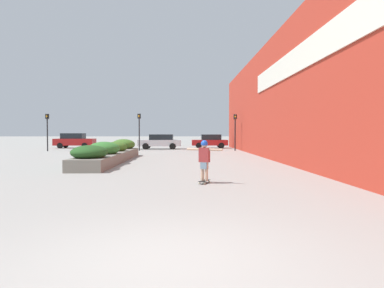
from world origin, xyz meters
name	(u,v)px	position (x,y,z in m)	size (l,w,h in m)	color
ground_plane	(164,261)	(0.00, 0.00, 0.00)	(300.00, 300.00, 0.00)	gray
building_wall_right	(278,98)	(5.85, 16.09, 3.76)	(0.67, 40.35, 7.49)	#B23323
planter_box	(111,153)	(-3.99, 15.32, 0.51)	(1.69, 11.41, 1.22)	slate
skateboard	(204,181)	(0.92, 6.83, 0.07)	(0.45, 0.65, 0.09)	black
skateboarder	(204,156)	(0.92, 6.83, 0.90)	(1.16, 0.61, 1.34)	tan
car_leftmost	(74,140)	(-11.72, 32.98, 0.83)	(4.20, 1.93, 1.61)	maroon
car_center_left	(210,141)	(3.01, 32.49, 0.77)	(3.83, 1.86, 1.48)	maroon
car_center_right	(160,141)	(-2.23, 30.60, 0.79)	(4.33, 2.07, 1.50)	#BCBCC1
traffic_light_left	(139,125)	(-3.96, 27.49, 2.35)	(0.28, 0.30, 3.44)	black
traffic_light_right	(235,126)	(4.93, 27.09, 2.31)	(0.28, 0.30, 3.37)	black
traffic_light_far_left	(47,126)	(-12.17, 26.80, 2.31)	(0.28, 0.30, 3.37)	black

